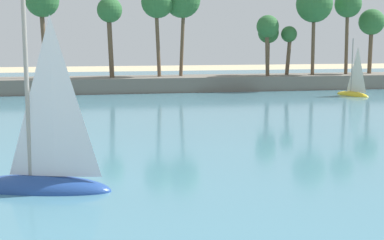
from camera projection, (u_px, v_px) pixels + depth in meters
sea at (99, 102)px, 55.92m from camera, size 220.00×99.60×0.06m
palm_headland at (97, 55)px, 64.89m from camera, size 99.02×6.51×13.14m
sailboat_near_shore at (353, 90)px, 61.43m from camera, size 2.67×4.86×6.76m
sailboat_mid_bay at (41, 171)px, 23.33m from camera, size 6.58×3.63×9.14m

